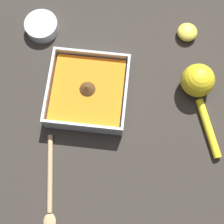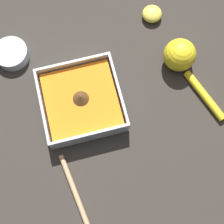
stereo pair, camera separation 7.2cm
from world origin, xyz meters
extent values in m
plane|color=#332D28|center=(0.00, 0.00, 0.00)|extent=(4.00, 4.00, 0.00)
cube|color=silver|center=(-0.02, 0.01, 0.00)|extent=(0.18, 0.18, 0.01)
cube|color=silver|center=(-0.02, 0.10, 0.03)|extent=(0.18, 0.01, 0.05)
cube|color=silver|center=(-0.02, -0.08, 0.03)|extent=(0.18, 0.01, 0.05)
cube|color=silver|center=(0.07, 0.01, 0.03)|extent=(0.01, 0.17, 0.05)
cube|color=silver|center=(-0.11, 0.01, 0.03)|extent=(0.01, 0.17, 0.05)
cube|color=orange|center=(-0.02, 0.01, 0.02)|extent=(0.16, 0.16, 0.03)
cone|color=#4C3319|center=(-0.02, 0.01, 0.05)|extent=(0.04, 0.04, 0.02)
cylinder|color=silver|center=(0.13, -0.16, 0.01)|extent=(0.08, 0.08, 0.03)
cylinder|color=#4C3319|center=(0.13, -0.16, 0.01)|extent=(0.08, 0.08, 0.02)
sphere|color=yellow|center=(-0.27, -0.04, 0.04)|extent=(0.08, 0.08, 0.08)
cylinder|color=yellow|center=(-0.31, 0.06, 0.01)|extent=(0.06, 0.14, 0.02)
ellipsoid|color=#EFDB4C|center=(-0.25, -0.18, 0.01)|extent=(0.05, 0.05, 0.03)
cylinder|color=tan|center=(0.05, 0.21, 0.01)|extent=(0.04, 0.17, 0.01)
camera|label=1|loc=(-0.10, 0.26, 0.72)|focal=50.00mm
camera|label=2|loc=(-0.03, 0.25, 0.72)|focal=50.00mm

